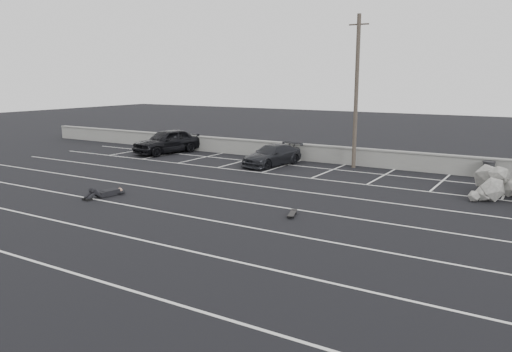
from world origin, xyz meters
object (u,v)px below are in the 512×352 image
Objects in this scene: utility_pole at (356,92)px; person at (110,190)px; skateboard at (292,214)px; trash_bin at (488,170)px; car_right at (272,155)px; car_left at (167,141)px.

person is (-6.78, -12.33, -4.12)m from utility_pole.
utility_pole is 12.03m from skateboard.
utility_pole is 8.14m from trash_bin.
trash_bin reaches higher than person.
car_left is at bearing -172.69° from car_right.
car_right is 11.11m from skateboard.
car_left is at bearing 128.95° from skateboard.
car_left reaches higher than person.
trash_bin is (7.14, 0.34, -3.88)m from utility_pole.
trash_bin is at bearing 47.00° from skateboard.
person is (6.27, -10.97, -0.59)m from car_left.
car_right reaches higher than person.
utility_pole reaches higher than car_left.
utility_pole is at bearing 17.10° from car_left.
trash_bin reaches higher than skateboard.
car_right is 4.72× the size of skateboard.
trash_bin is (20.19, 1.69, -0.36)m from car_left.
car_left is 20.26m from trash_bin.
car_left is 1.90× the size of person.
utility_pole is at bearing 67.27° from person.
skateboard is (8.48, 1.22, -0.17)m from person.
skateboard is (1.70, -11.11, -4.28)m from utility_pole.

